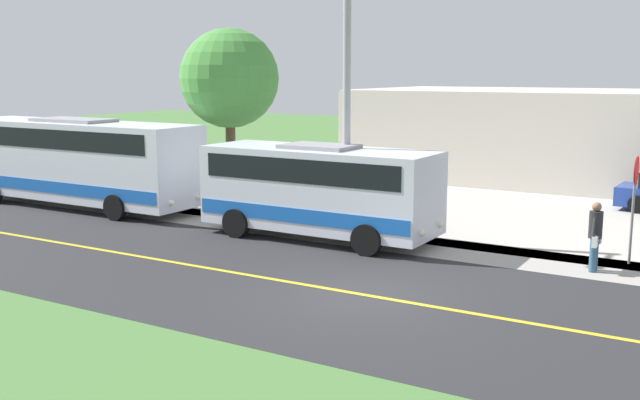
# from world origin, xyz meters

# --- Properties ---
(ground_plane) EXTENTS (120.00, 120.00, 0.00)m
(ground_plane) POSITION_xyz_m (0.00, 0.00, 0.00)
(ground_plane) COLOR #477238
(road_surface) EXTENTS (8.00, 100.00, 0.01)m
(road_surface) POSITION_xyz_m (0.00, 0.00, 0.00)
(road_surface) COLOR #28282B
(road_surface) RESTS_ON ground
(sidewalk) EXTENTS (2.40, 100.00, 0.01)m
(sidewalk) POSITION_xyz_m (-5.20, 0.00, 0.00)
(sidewalk) COLOR #9E9991
(sidewalk) RESTS_ON ground
(parking_lot_surface) EXTENTS (14.00, 36.00, 0.01)m
(parking_lot_surface) POSITION_xyz_m (-12.40, 3.00, 0.00)
(parking_lot_surface) COLOR #B2ADA3
(parking_lot_surface) RESTS_ON ground
(road_centre_line) EXTENTS (0.16, 100.00, 0.00)m
(road_centre_line) POSITION_xyz_m (0.00, 0.00, 0.01)
(road_centre_line) COLOR gold
(road_centre_line) RESTS_ON ground
(shuttle_bus_front) EXTENTS (2.71, 7.39, 2.89)m
(shuttle_bus_front) POSITION_xyz_m (-4.53, -3.84, 1.59)
(shuttle_bus_front) COLOR silver
(shuttle_bus_front) RESTS_ON ground
(transit_bus_rear) EXTENTS (2.79, 10.73, 3.32)m
(transit_bus_rear) POSITION_xyz_m (-4.57, -14.55, 1.82)
(transit_bus_rear) COLOR silver
(transit_bus_rear) RESTS_ON ground
(pedestrian_with_bags) EXTENTS (0.72, 0.34, 1.80)m
(pedestrian_with_bags) POSITION_xyz_m (-4.84, 4.15, 0.97)
(pedestrian_with_bags) COLOR #335972
(pedestrian_with_bags) RESTS_ON ground
(stop_sign) EXTENTS (0.76, 0.07, 2.88)m
(stop_sign) POSITION_xyz_m (-6.10, 4.84, 1.96)
(stop_sign) COLOR slate
(stop_sign) RESTS_ON ground
(street_light_pole) EXTENTS (1.97, 0.24, 7.95)m
(street_light_pole) POSITION_xyz_m (-4.88, -3.17, 4.38)
(street_light_pole) COLOR #9E9EA3
(street_light_pole) RESTS_ON ground
(tree_curbside) EXTENTS (3.64, 3.64, 6.62)m
(tree_curbside) POSITION_xyz_m (-7.40, -9.39, 4.77)
(tree_curbside) COLOR brown
(tree_curbside) RESTS_ON ground
(commercial_building) EXTENTS (10.00, 18.72, 4.18)m
(commercial_building) POSITION_xyz_m (-21.40, -0.49, 2.09)
(commercial_building) COLOR beige
(commercial_building) RESTS_ON ground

